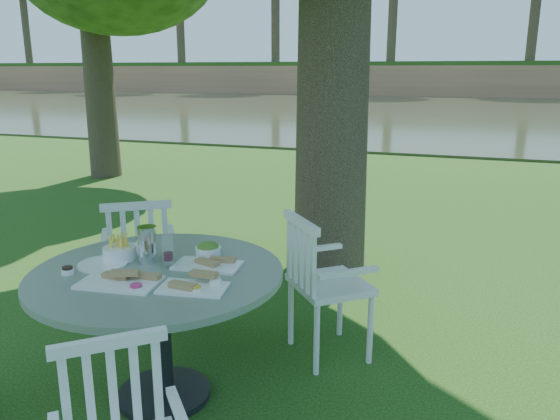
# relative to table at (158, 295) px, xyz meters

# --- Properties ---
(ground) EXTENTS (140.00, 140.00, 0.00)m
(ground) POSITION_rel_table_xyz_m (0.25, 1.23, -0.67)
(ground) COLOR #13360B
(ground) RESTS_ON ground
(table) EXTENTS (1.45, 1.45, 0.82)m
(table) POSITION_rel_table_xyz_m (0.00, 0.00, 0.00)
(table) COLOR black
(table) RESTS_ON ground
(chair_ne) EXTENTS (0.69, 0.69, 1.00)m
(chair_ne) POSITION_rel_table_xyz_m (0.74, 0.78, -0.08)
(chair_ne) COLOR white
(chair_ne) RESTS_ON ground
(chair_nw) EXTENTS (0.68, 0.67, 1.00)m
(chair_nw) POSITION_rel_table_xyz_m (-0.68, 0.83, -0.08)
(chair_nw) COLOR white
(chair_nw) RESTS_ON ground
(tableware) EXTENTS (1.01, 0.81, 0.22)m
(tableware) POSITION_rel_table_xyz_m (-0.08, 0.05, 0.19)
(tableware) COLOR white
(tableware) RESTS_ON table
(river) EXTENTS (100.00, 28.00, 0.12)m
(river) POSITION_rel_table_xyz_m (0.25, 24.23, -0.67)
(river) COLOR #2E361F
(river) RESTS_ON ground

